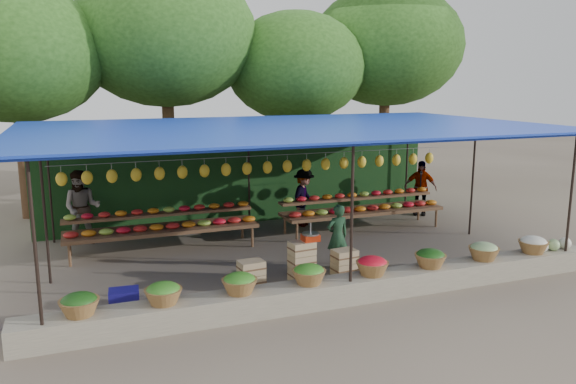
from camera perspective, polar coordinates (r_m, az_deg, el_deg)
name	(u,v)px	position (r m, az deg, el deg)	size (l,w,h in m)	color
ground	(289,255)	(12.30, 0.08, -6.44)	(60.00, 60.00, 0.00)	brown
stone_curb	(346,290)	(9.86, 5.92, -9.83)	(10.60, 0.55, 0.40)	#736B5C
stall_canopy	(288,132)	(11.83, -0.04, 6.09)	(10.80, 6.60, 2.82)	black
produce_baskets	(341,270)	(9.69, 5.43, -7.90)	(8.98, 0.58, 0.34)	brown
netting_backdrop	(246,176)	(14.91, -4.27, 1.61)	(10.60, 0.06, 2.50)	#1D4217
tree_row	(232,48)	(17.69, -5.67, 14.31)	(16.51, 5.50, 7.12)	#3E2616
fruit_table_left	(163,224)	(12.80, -12.63, -3.20)	(4.21, 0.95, 0.93)	#523220
fruit_table_right	(362,206)	(14.35, 7.51, -1.46)	(4.21, 0.95, 0.93)	#523220
crate_counter	(300,265)	(10.70, 1.27, -7.44)	(2.38, 0.38, 0.77)	tan
weighing_scale	(310,236)	(10.61, 2.29, -4.53)	(0.33, 0.33, 0.35)	red
vendor_seated	(337,236)	(11.39, 5.04, -4.50)	(0.48, 0.31, 1.31)	#1B3C24
customer_left	(82,208)	(13.73, -20.19, -1.51)	(0.84, 0.66, 1.74)	slate
customer_mid	(304,198)	(14.59, 1.63, -0.56)	(0.97, 0.56, 1.51)	slate
customer_right	(420,188)	(16.24, 13.29, 0.42)	(0.91, 0.38, 1.55)	slate
blue_crate_back	(124,298)	(9.98, -16.31, -10.29)	(0.49, 0.35, 0.30)	navy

